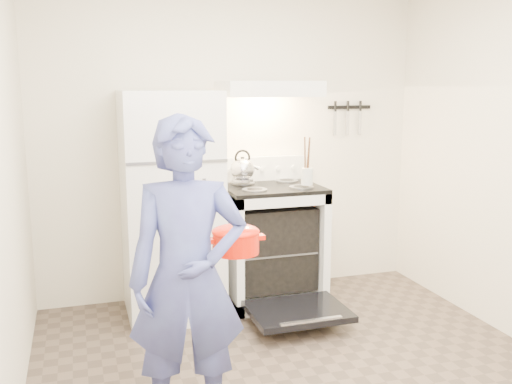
# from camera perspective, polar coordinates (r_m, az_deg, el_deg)

# --- Properties ---
(back_wall) EXTENTS (3.20, 0.02, 2.50)m
(back_wall) POSITION_cam_1_polar(r_m,az_deg,el_deg) (4.74, -2.35, 4.71)
(back_wall) COLOR #EFE3CA
(back_wall) RESTS_ON ground
(refrigerator) EXTENTS (0.70, 0.70, 1.70)m
(refrigerator) POSITION_cam_1_polar(r_m,az_deg,el_deg) (4.34, -8.50, -1.29)
(refrigerator) COLOR white
(refrigerator) RESTS_ON floor
(stove_body) EXTENTS (0.76, 0.65, 0.92)m
(stove_body) POSITION_cam_1_polar(r_m,az_deg,el_deg) (4.65, 1.53, -5.34)
(stove_body) COLOR white
(stove_body) RESTS_ON floor
(cooktop) EXTENTS (0.76, 0.65, 0.03)m
(cooktop) POSITION_cam_1_polar(r_m,az_deg,el_deg) (4.54, 1.56, 0.44)
(cooktop) COLOR black
(cooktop) RESTS_ON stove_body
(backsplash) EXTENTS (0.76, 0.07, 0.20)m
(backsplash) POSITION_cam_1_polar(r_m,az_deg,el_deg) (4.79, 0.45, 2.37)
(backsplash) COLOR white
(backsplash) RESTS_ON cooktop
(oven_door) EXTENTS (0.70, 0.54, 0.04)m
(oven_door) POSITION_cam_1_polar(r_m,az_deg,el_deg) (4.23, 4.20, -11.81)
(oven_door) COLOR black
(oven_door) RESTS_ON floor
(oven_rack) EXTENTS (0.60, 0.52, 0.01)m
(oven_rack) POSITION_cam_1_polar(r_m,az_deg,el_deg) (4.65, 1.53, -5.57)
(oven_rack) COLOR slate
(oven_rack) RESTS_ON stove_body
(range_hood) EXTENTS (0.76, 0.50, 0.12)m
(range_hood) POSITION_cam_1_polar(r_m,az_deg,el_deg) (4.54, 1.30, 10.28)
(range_hood) COLOR white
(range_hood) RESTS_ON back_wall
(knife_strip) EXTENTS (0.40, 0.02, 0.03)m
(knife_strip) POSITION_cam_1_polar(r_m,az_deg,el_deg) (5.08, 9.31, 8.37)
(knife_strip) COLOR black
(knife_strip) RESTS_ON back_wall
(pizza_stone) EXTENTS (0.30, 0.30, 0.02)m
(pizza_stone) POSITION_cam_1_polar(r_m,az_deg,el_deg) (4.62, 1.96, -5.51)
(pizza_stone) COLOR #886245
(pizza_stone) RESTS_ON oven_rack
(tea_kettle) EXTENTS (0.23, 0.19, 0.29)m
(tea_kettle) POSITION_cam_1_polar(r_m,az_deg,el_deg) (4.52, -1.36, 2.43)
(tea_kettle) COLOR #B5B5BA
(tea_kettle) RESTS_ON cooktop
(utensil_jar) EXTENTS (0.10, 0.10, 0.13)m
(utensil_jar) POSITION_cam_1_polar(r_m,az_deg,el_deg) (4.41, 5.12, 1.56)
(utensil_jar) COLOR silver
(utensil_jar) RESTS_ON cooktop
(person) EXTENTS (0.63, 0.46, 1.60)m
(person) POSITION_cam_1_polar(r_m,az_deg,el_deg) (2.85, -6.84, -8.60)
(person) COLOR navy
(person) RESTS_ON floor
(dutch_oven) EXTENTS (0.33, 0.26, 0.22)m
(dutch_oven) POSITION_cam_1_polar(r_m,az_deg,el_deg) (3.20, -2.04, -5.04)
(dutch_oven) COLOR red
(dutch_oven) RESTS_ON person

